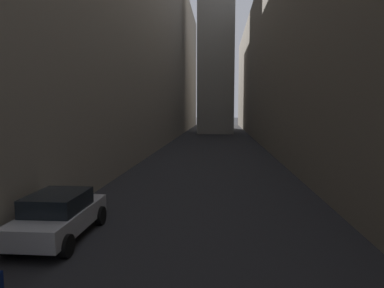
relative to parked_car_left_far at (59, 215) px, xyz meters
The scene contains 4 objects.
ground_plane 24.99m from the parked_car_left_far, 79.86° to the left, with size 264.00×264.00×0.00m, color #232326.
building_block_left 30.30m from the parked_car_left_far, 106.81° to the left, with size 13.87×108.00×25.80m, color gray.
building_block_right 32.89m from the parked_car_left_far, 57.37° to the left, with size 14.25×108.00×20.03m, color #756B5B.
parked_car_left_far is the anchor object (origin of this frame).
Camera 1 is at (0.74, 12.99, 4.18)m, focal length 32.26 mm.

